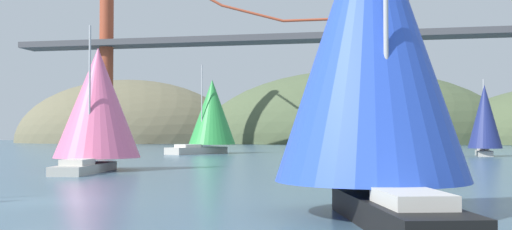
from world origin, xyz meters
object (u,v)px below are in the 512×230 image
at_px(sailboat_green_sail, 211,114).
at_px(sailboat_pink_spinnaker, 97,105).
at_px(sailboat_navy_sail, 485,119).
at_px(sailboat_blue_spinnaker, 371,41).

relative_size(sailboat_green_sail, sailboat_pink_spinnaker, 1.12).
bearing_deg(sailboat_green_sail, sailboat_navy_sail, -6.46).
relative_size(sailboat_pink_spinnaker, sailboat_blue_spinnaker, 0.87).
bearing_deg(sailboat_pink_spinnaker, sailboat_blue_spinnaker, -46.09).
bearing_deg(sailboat_green_sail, sailboat_blue_spinnaker, -69.46).
bearing_deg(sailboat_navy_sail, sailboat_green_sail, 173.54).
xyz_separation_m(sailboat_green_sail, sailboat_navy_sail, (31.78, -3.60, -0.78)).
relative_size(sailboat_green_sail, sailboat_navy_sail, 1.28).
bearing_deg(sailboat_green_sail, sailboat_pink_spinnaker, -86.81).
xyz_separation_m(sailboat_navy_sail, sailboat_pink_spinnaker, (-29.81, -31.79, 0.34)).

